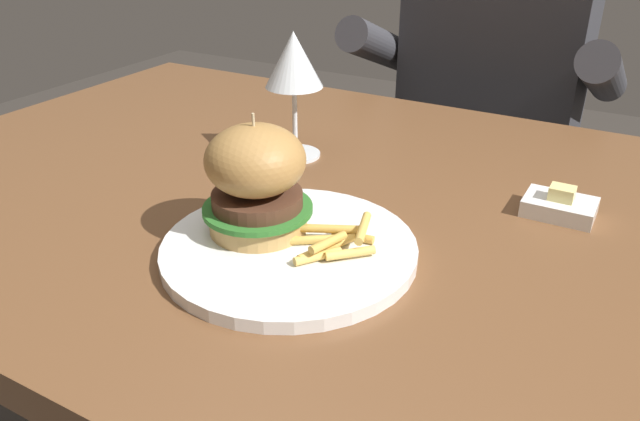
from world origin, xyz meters
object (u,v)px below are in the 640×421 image
(burger_sandwich, at_px, (256,179))
(butter_dish, at_px, (560,206))
(main_plate, at_px, (289,249))
(diner_person, at_px, (483,150))
(wine_glass, at_px, (294,64))

(burger_sandwich, bearing_deg, butter_dish, 39.32)
(main_plate, bearing_deg, butter_dish, 45.70)
(diner_person, bearing_deg, butter_dish, -68.00)
(wine_glass, bearing_deg, main_plate, -59.87)
(main_plate, xyz_separation_m, diner_person, (-0.02, 0.84, -0.18))
(burger_sandwich, xyz_separation_m, diner_person, (0.03, 0.83, -0.25))
(main_plate, xyz_separation_m, butter_dish, (0.23, 0.23, 0.00))
(burger_sandwich, relative_size, butter_dish, 1.63)
(burger_sandwich, xyz_separation_m, wine_glass, (-0.09, 0.23, 0.06))
(burger_sandwich, relative_size, wine_glass, 0.74)
(burger_sandwich, distance_m, wine_glass, 0.25)
(wine_glass, xyz_separation_m, butter_dish, (0.37, -0.00, -0.12))
(wine_glass, bearing_deg, diner_person, 78.81)
(main_plate, height_order, diner_person, diner_person)
(wine_glass, relative_size, diner_person, 0.15)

